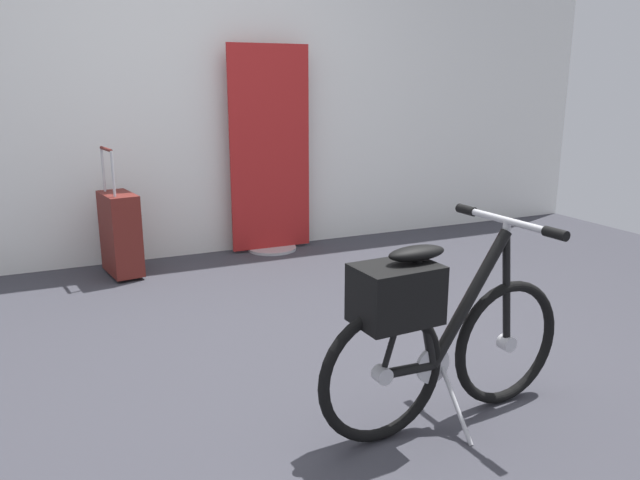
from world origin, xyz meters
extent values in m
plane|color=#38383F|center=(0.00, 0.00, 0.00)|extent=(7.01, 7.01, 0.00)
cube|color=white|center=(0.00, 2.14, 1.37)|extent=(7.01, 0.10, 2.74)
cylinder|color=#B7B7BC|center=(0.57, 1.97, 0.01)|extent=(0.36, 0.36, 0.02)
cube|color=#A51E1E|center=(0.57, 1.97, 0.75)|extent=(0.60, 0.02, 1.46)
torus|color=black|center=(0.61, -0.54, 0.25)|extent=(0.50, 0.07, 0.50)
cylinder|color=#B7B7BC|center=(0.61, -0.54, 0.25)|extent=(0.06, 0.05, 0.06)
torus|color=black|center=(0.04, -0.57, 0.25)|extent=(0.50, 0.07, 0.50)
cylinder|color=#B7B7BC|center=(0.04, -0.57, 0.25)|extent=(0.06, 0.05, 0.06)
cylinder|color=black|center=(0.15, -0.57, 0.24)|extent=(0.22, 0.05, 0.05)
cylinder|color=black|center=(0.41, -0.55, 0.46)|extent=(0.35, 0.06, 0.48)
cylinder|color=black|center=(0.22, -0.56, 0.44)|extent=(0.13, 0.04, 0.42)
cylinder|color=black|center=(0.15, -0.57, 0.24)|extent=(0.22, 0.04, 0.04)
cylinder|color=black|center=(0.59, -0.54, 0.47)|extent=(0.08, 0.03, 0.45)
cylinder|color=black|center=(0.11, -0.57, 0.45)|extent=(0.15, 0.03, 0.40)
ellipsoid|color=black|center=(0.17, -0.57, 0.66)|extent=(0.22, 0.10, 0.05)
cylinder|color=#B7B7BC|center=(0.57, -0.54, 0.71)|extent=(0.03, 0.03, 0.04)
cylinder|color=#B7B7BC|center=(0.57, -0.54, 0.73)|extent=(0.05, 0.44, 0.03)
cylinder|color=black|center=(0.58, -0.76, 0.73)|extent=(0.04, 0.09, 0.04)
cylinder|color=black|center=(0.56, -0.32, 0.73)|extent=(0.04, 0.09, 0.04)
cylinder|color=#B7B7BC|center=(0.26, -0.56, 0.24)|extent=(0.14, 0.02, 0.14)
cylinder|color=#B7B7BC|center=(0.31, -0.65, 0.11)|extent=(0.03, 0.19, 0.23)
cube|color=black|center=(0.09, -0.57, 0.53)|extent=(0.29, 0.22, 0.20)
cube|color=maroon|center=(-0.53, 1.78, 0.28)|extent=(0.23, 0.38, 0.52)
cylinder|color=#B7B7BC|center=(-0.55, 1.66, 0.68)|extent=(0.02, 0.02, 0.28)
cylinder|color=#B7B7BC|center=(-0.59, 1.88, 0.68)|extent=(0.02, 0.02, 0.28)
cylinder|color=maroon|center=(-0.57, 1.77, 0.82)|extent=(0.05, 0.23, 0.02)
cylinder|color=black|center=(-0.45, 1.66, 0.02)|extent=(0.04, 0.03, 0.04)
cylinder|color=black|center=(-0.49, 1.91, 0.02)|extent=(0.04, 0.03, 0.04)
camera|label=1|loc=(-0.95, -2.23, 1.22)|focal=34.52mm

